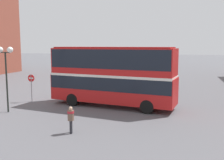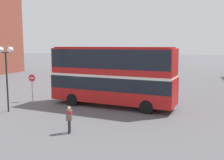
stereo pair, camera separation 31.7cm
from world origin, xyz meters
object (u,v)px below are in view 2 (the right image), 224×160
object	(u,v)px
double_decker_bus	(112,73)
pedestrian_foreground	(69,117)
street_lamp_twin_globe	(6,59)
no_entry_sign	(32,83)
parked_car_kerb_near	(133,80)

from	to	relation	value
double_decker_bus	pedestrian_foreground	distance (m)	7.20
pedestrian_foreground	street_lamp_twin_globe	world-z (taller)	street_lamp_twin_globe
double_decker_bus	street_lamp_twin_globe	distance (m)	8.07
street_lamp_twin_globe	no_entry_sign	bearing A→B (deg)	94.85
parked_car_kerb_near	no_entry_sign	distance (m)	12.98
double_decker_bus	pedestrian_foreground	size ratio (longest dim) A/B	6.79
double_decker_bus	parked_car_kerb_near	distance (m)	11.08
parked_car_kerb_near	no_entry_sign	size ratio (longest dim) A/B	1.83
parked_car_kerb_near	street_lamp_twin_globe	world-z (taller)	street_lamp_twin_globe
pedestrian_foreground	no_entry_sign	world-z (taller)	no_entry_sign
pedestrian_foreground	no_entry_sign	xyz separation A→B (m)	(-6.77, 6.94, 0.68)
street_lamp_twin_globe	pedestrian_foreground	bearing A→B (deg)	-26.24
street_lamp_twin_globe	parked_car_kerb_near	bearing A→B (deg)	65.48
parked_car_kerb_near	street_lamp_twin_globe	xyz separation A→B (m)	(-6.69, -14.66, 3.18)
double_decker_bus	parked_car_kerb_near	size ratio (longest dim) A/B	2.38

